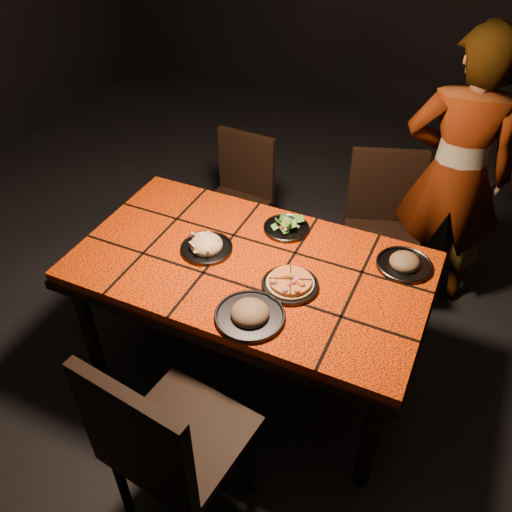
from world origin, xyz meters
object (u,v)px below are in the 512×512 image
at_px(plate_pasta, 206,246).
at_px(plate_pizza, 290,284).
at_px(dining_table, 250,276).
at_px(chair_far_left, 240,192).
at_px(chair_far_right, 383,220).
at_px(chair_near, 164,443).
at_px(diner, 455,176).

bearing_deg(plate_pasta, plate_pizza, -8.84).
relative_size(dining_table, plate_pasta, 6.58).
xyz_separation_m(chair_far_left, plate_pasta, (0.26, -0.87, 0.29)).
bearing_deg(chair_far_right, chair_near, -120.77).
distance_m(dining_table, chair_far_left, 1.02).
bearing_deg(chair_near, plate_pasta, -64.22).
bearing_deg(plate_pasta, chair_far_right, 54.44).
bearing_deg(chair_far_right, dining_table, -134.29).
xyz_separation_m(dining_table, plate_pizza, (0.22, -0.07, 0.10)).
height_order(chair_far_left, diner, diner).
distance_m(dining_table, chair_far_right, 0.99).
bearing_deg(chair_far_right, plate_pizza, -120.55).
bearing_deg(plate_pizza, chair_far_right, 78.87).
height_order(chair_far_right, plate_pasta, chair_far_right).
distance_m(dining_table, chair_near, 0.87).
bearing_deg(plate_pizza, dining_table, 162.42).
distance_m(diner, plate_pasta, 1.41).
bearing_deg(dining_table, diner, 55.17).
height_order(dining_table, diner, diner).
height_order(chair_far_left, plate_pasta, chair_far_left).
relative_size(chair_far_right, diner, 0.56).
height_order(chair_near, plate_pasta, chair_near).
bearing_deg(plate_pasta, dining_table, 0.29).
bearing_deg(chair_near, chair_far_left, -65.02).
bearing_deg(chair_near, dining_table, -78.55).
xyz_separation_m(chair_far_right, diner, (0.31, 0.15, 0.29)).
height_order(chair_far_right, diner, diner).
relative_size(chair_far_right, plate_pizza, 3.41).
bearing_deg(chair_far_right, plate_pasta, -144.97).
relative_size(diner, plate_pizza, 6.05).
bearing_deg(diner, dining_table, 47.30).
relative_size(chair_far_left, diner, 0.52).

